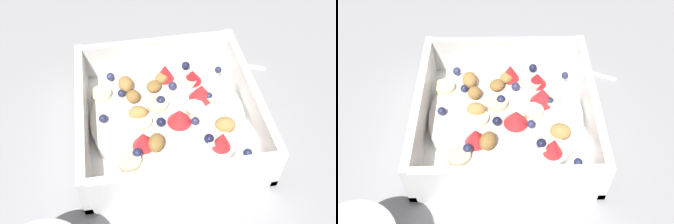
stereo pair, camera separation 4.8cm
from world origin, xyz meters
The scene contains 3 objects.
ground_plane centered at (0.00, 0.00, 0.00)m, with size 2.40×2.40×0.00m, color #9E9EA3.
fruit_bowl centered at (0.00, -0.01, 0.02)m, with size 0.22×0.22×0.06m.
spoon centered at (0.14, -0.07, 0.00)m, with size 0.09×0.17×0.01m.
Camera 1 is at (-0.31, 0.04, 0.39)m, focal length 39.96 mm.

